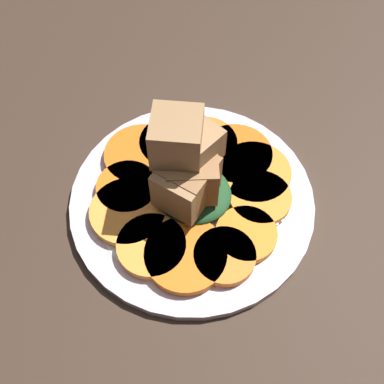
% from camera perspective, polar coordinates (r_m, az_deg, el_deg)
% --- Properties ---
extents(table_slab, '(1.20, 1.20, 0.02)m').
position_cam_1_polar(table_slab, '(0.51, -0.00, -1.86)').
color(table_slab, '#38281E').
rests_on(table_slab, ground).
extents(plate, '(0.25, 0.25, 0.01)m').
position_cam_1_polar(plate, '(0.50, -0.00, -0.97)').
color(plate, silver).
rests_on(plate, table_slab).
extents(carrot_slice_0, '(0.08, 0.08, 0.01)m').
position_cam_1_polar(carrot_slice_0, '(0.48, -7.60, -2.34)').
color(carrot_slice_0, '#F99438').
rests_on(carrot_slice_0, plate).
extents(carrot_slice_1, '(0.07, 0.07, 0.01)m').
position_cam_1_polar(carrot_slice_1, '(0.46, -4.83, -6.38)').
color(carrot_slice_1, orange).
rests_on(carrot_slice_1, plate).
extents(carrot_slice_2, '(0.08, 0.08, 0.01)m').
position_cam_1_polar(carrot_slice_2, '(0.46, -0.76, -7.45)').
color(carrot_slice_2, orange).
rests_on(carrot_slice_2, plate).
extents(carrot_slice_3, '(0.06, 0.06, 0.01)m').
position_cam_1_polar(carrot_slice_3, '(0.46, 3.89, -7.59)').
color(carrot_slice_3, orange).
rests_on(carrot_slice_3, plate).
extents(carrot_slice_4, '(0.06, 0.06, 0.01)m').
position_cam_1_polar(carrot_slice_4, '(0.47, 6.43, -5.03)').
color(carrot_slice_4, orange).
rests_on(carrot_slice_4, plate).
extents(carrot_slice_5, '(0.06, 0.06, 0.01)m').
position_cam_1_polar(carrot_slice_5, '(0.49, 8.08, -0.73)').
color(carrot_slice_5, orange).
rests_on(carrot_slice_5, plate).
extents(carrot_slice_6, '(0.08, 0.08, 0.01)m').
position_cam_1_polar(carrot_slice_6, '(0.51, 7.37, 2.25)').
color(carrot_slice_6, orange).
rests_on(carrot_slice_6, plate).
extents(carrot_slice_7, '(0.08, 0.08, 0.01)m').
position_cam_1_polar(carrot_slice_7, '(0.52, 5.20, 4.41)').
color(carrot_slice_7, '#D45E12').
rests_on(carrot_slice_7, plate).
extents(carrot_slice_8, '(0.07, 0.07, 0.01)m').
position_cam_1_polar(carrot_slice_8, '(0.52, 1.53, 5.70)').
color(carrot_slice_8, orange).
rests_on(carrot_slice_8, plate).
extents(carrot_slice_9, '(0.07, 0.07, 0.01)m').
position_cam_1_polar(carrot_slice_9, '(0.53, -2.36, 5.81)').
color(carrot_slice_9, orange).
rests_on(carrot_slice_9, plate).
extents(carrot_slice_10, '(0.08, 0.08, 0.01)m').
position_cam_1_polar(carrot_slice_10, '(0.52, -6.06, 4.35)').
color(carrot_slice_10, orange).
rests_on(carrot_slice_10, plate).
extents(carrot_slice_11, '(0.06, 0.06, 0.01)m').
position_cam_1_polar(carrot_slice_11, '(0.50, -7.69, 0.50)').
color(carrot_slice_11, orange).
rests_on(carrot_slice_11, plate).
extents(center_pile, '(0.09, 0.08, 0.11)m').
position_cam_1_polar(center_pile, '(0.45, -0.47, 2.33)').
color(center_pile, '#1E4723').
rests_on(center_pile, plate).
extents(fork, '(0.18, 0.09, 0.00)m').
position_cam_1_polar(fork, '(0.51, 3.11, 2.67)').
color(fork, silver).
rests_on(fork, plate).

